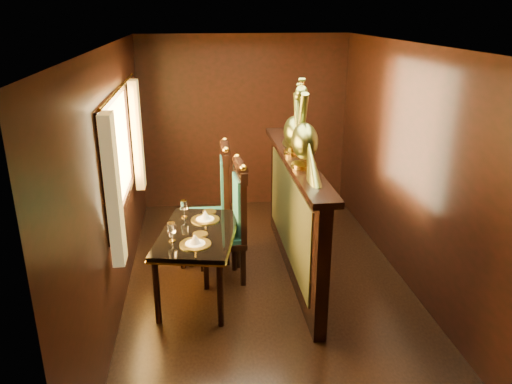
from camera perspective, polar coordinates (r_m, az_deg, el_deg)
ground at (r=5.47m, az=1.40°, el=-10.75°), size 5.00×5.00×0.00m
room_shell at (r=4.85m, az=0.53°, el=5.53°), size 3.04×5.04×2.52m
partition at (r=5.46m, az=4.35°, el=-2.47°), size 0.26×2.70×1.36m
dining_table at (r=5.07m, az=-6.72°, el=-5.19°), size 0.96×1.34×0.92m
chair_left at (r=5.35m, az=-2.65°, el=-2.98°), size 0.52×0.55×1.36m
chair_right at (r=5.79m, az=-4.27°, el=-0.81°), size 0.52×0.57×1.42m
peacock_left at (r=4.78m, az=5.64°, el=7.60°), size 0.26×0.70×0.83m
peacock_right at (r=5.24m, az=4.50°, el=8.41°), size 0.24×0.65×0.77m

